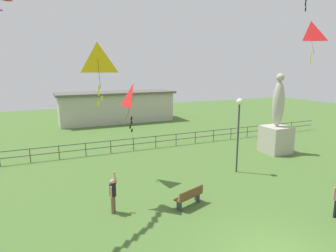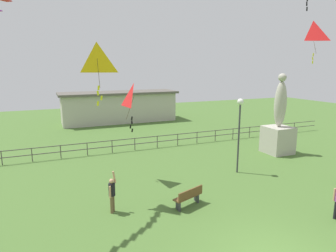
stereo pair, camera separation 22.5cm
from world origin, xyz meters
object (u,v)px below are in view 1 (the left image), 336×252
object	(u,v)px
park_bench	(189,196)
person_3	(113,193)
kite_0	(98,60)
kite_2	(310,34)
statue_monument	(276,129)
kite_3	(134,97)
lamppost	(239,119)

from	to	relation	value
park_bench	person_3	distance (m)	3.38
kite_0	kite_2	world-z (taller)	kite_2
kite_0	statue_monument	bearing A→B (deg)	14.04
park_bench	kite_2	xyz separation A→B (m)	(9.99, 3.04, 7.67)
person_3	kite_0	bearing A→B (deg)	103.16
kite_3	statue_monument	bearing A→B (deg)	4.12
lamppost	person_3	world-z (taller)	lamppost
statue_monument	kite_2	xyz separation A→B (m)	(0.26, -1.93, 6.41)
statue_monument	kite_0	distance (m)	14.39
statue_monument	kite_3	world-z (taller)	statue_monument
statue_monument	kite_2	size ratio (longest dim) A/B	2.29
statue_monument	kite_0	world-z (taller)	kite_0
person_3	kite_3	xyz separation A→B (m)	(2.07, 3.41, 3.69)
lamppost	kite_3	xyz separation A→B (m)	(-5.79, 1.46, 1.39)
lamppost	kite_3	distance (m)	6.13
person_3	kite_2	xyz separation A→B (m)	(13.24, 2.26, 7.24)
park_bench	kite_0	bearing A→B (deg)	154.28
statue_monument	lamppost	distance (m)	5.78
park_bench	kite_2	world-z (taller)	kite_2
park_bench	kite_3	world-z (taller)	kite_3
lamppost	kite_2	xyz separation A→B (m)	(5.38, 0.31, 4.94)
kite_0	kite_3	xyz separation A→B (m)	(2.28, 2.51, -1.83)
person_3	kite_0	xyz separation A→B (m)	(-0.21, 0.89, 5.52)
kite_2	lamppost	bearing A→B (deg)	-176.71
lamppost	person_3	bearing A→B (deg)	-166.06
statue_monument	kite_3	size ratio (longest dim) A/B	2.18
lamppost	person_3	distance (m)	8.42
park_bench	kite_2	size ratio (longest dim) A/B	0.62
park_bench	person_3	bearing A→B (deg)	166.61
statue_monument	lamppost	size ratio (longest dim) A/B	1.30
person_3	kite_3	distance (m)	5.43
person_3	kite_2	distance (m)	15.26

